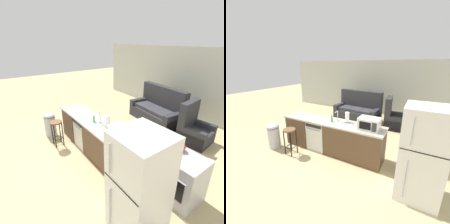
# 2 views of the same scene
# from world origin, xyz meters

# --- Properties ---
(ground_plane) EXTENTS (24.00, 24.00, 0.00)m
(ground_plane) POSITION_xyz_m (0.00, 0.00, 0.00)
(ground_plane) COLOR tan
(wall_back) EXTENTS (10.00, 0.06, 2.60)m
(wall_back) POSITION_xyz_m (0.30, 4.20, 1.30)
(wall_back) COLOR beige
(wall_back) RESTS_ON ground_plane
(kitchen_counter) EXTENTS (2.94, 0.66, 0.90)m
(kitchen_counter) POSITION_xyz_m (0.24, 0.00, 0.42)
(kitchen_counter) COLOR brown
(kitchen_counter) RESTS_ON ground_plane
(dishwasher) EXTENTS (0.58, 0.61, 0.84)m
(dishwasher) POSITION_xyz_m (-0.25, -0.00, 0.42)
(dishwasher) COLOR silver
(dishwasher) RESTS_ON ground_plane
(stove_range) EXTENTS (0.76, 0.68, 0.90)m
(stove_range) POSITION_xyz_m (2.35, 0.55, 0.45)
(stove_range) COLOR #B7B7BC
(stove_range) RESTS_ON ground_plane
(refrigerator) EXTENTS (0.72, 0.73, 1.75)m
(refrigerator) POSITION_xyz_m (2.35, -0.55, 0.87)
(refrigerator) COLOR white
(refrigerator) RESTS_ON ground_plane
(microwave) EXTENTS (0.50, 0.37, 0.28)m
(microwave) POSITION_xyz_m (1.21, -0.00, 1.04)
(microwave) COLOR white
(microwave) RESTS_ON kitchen_counter
(sink_faucet) EXTENTS (0.07, 0.18, 0.30)m
(sink_faucet) POSITION_xyz_m (0.30, 0.08, 1.03)
(sink_faucet) COLOR silver
(sink_faucet) RESTS_ON kitchen_counter
(paper_towel_roll) EXTENTS (0.14, 0.14, 0.28)m
(paper_towel_roll) POSITION_xyz_m (0.57, 0.14, 1.04)
(paper_towel_roll) COLOR #4C4C51
(paper_towel_roll) RESTS_ON kitchen_counter
(soap_bottle) EXTENTS (0.06, 0.06, 0.18)m
(soap_bottle) POSITION_xyz_m (0.17, -0.01, 0.97)
(soap_bottle) COLOR #4CB266
(soap_bottle) RESTS_ON kitchen_counter
(kettle) EXTENTS (0.21, 0.17, 0.19)m
(kettle) POSITION_xyz_m (2.18, 0.68, 0.99)
(kettle) COLOR red
(kettle) RESTS_ON stove_range
(bar_stool) EXTENTS (0.32, 0.32, 0.74)m
(bar_stool) POSITION_xyz_m (-0.74, -0.69, 0.54)
(bar_stool) COLOR brown
(bar_stool) RESTS_ON ground_plane
(trash_bin) EXTENTS (0.35, 0.35, 0.74)m
(trash_bin) POSITION_xyz_m (-1.43, -0.67, 0.38)
(trash_bin) COLOR #B7B7BC
(trash_bin) RESTS_ON ground_plane
(couch) EXTENTS (2.09, 1.12, 1.27)m
(couch) POSITION_xyz_m (-0.20, 2.90, 0.39)
(couch) COLOR #2D2D33
(couch) RESTS_ON ground_plane
(armchair) EXTENTS (0.88, 0.93, 1.20)m
(armchair) POSITION_xyz_m (1.38, 2.62, 0.35)
(armchair) COLOR #2D2D33
(armchair) RESTS_ON ground_plane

